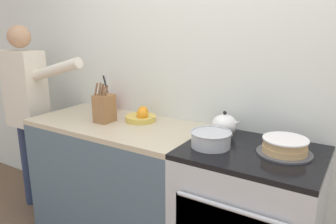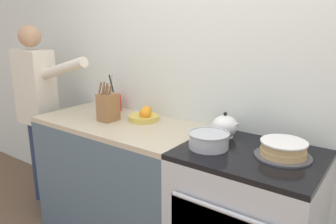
% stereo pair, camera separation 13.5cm
% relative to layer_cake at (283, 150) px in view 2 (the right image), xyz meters
% --- Properties ---
extents(wall_back, '(8.00, 0.04, 2.60)m').
position_rel_layer_cake_xyz_m(wall_back, '(-0.47, 0.29, 0.34)').
color(wall_back, silver).
rests_on(wall_back, ground_plane).
extents(counter_cabinet, '(1.23, 0.61, 0.92)m').
position_rel_layer_cake_xyz_m(counter_cabinet, '(-1.16, -0.04, -0.50)').
color(counter_cabinet, '#4C6070').
rests_on(counter_cabinet, ground_plane).
extents(layer_cake, '(0.29, 0.29, 0.09)m').
position_rel_layer_cake_xyz_m(layer_cake, '(0.00, 0.00, 0.00)').
color(layer_cake, '#4C4C51').
rests_on(layer_cake, stove_range).
extents(tea_kettle, '(0.19, 0.16, 0.16)m').
position_rel_layer_cake_xyz_m(tea_kettle, '(-0.39, 0.11, 0.03)').
color(tea_kettle, white).
rests_on(tea_kettle, stove_range).
extents(mixing_bowl, '(0.24, 0.24, 0.09)m').
position_rel_layer_cake_xyz_m(mixing_bowl, '(-0.38, -0.11, 0.00)').
color(mixing_bowl, '#B7BABF').
rests_on(mixing_bowl, stove_range).
extents(knife_block, '(0.11, 0.13, 0.29)m').
position_rel_layer_cake_xyz_m(knife_block, '(-1.23, -0.06, 0.06)').
color(knife_block, olive).
rests_on(knife_block, counter_cabinet).
extents(utensil_crock, '(0.11, 0.11, 0.29)m').
position_rel_layer_cake_xyz_m(utensil_crock, '(-1.40, 0.16, 0.03)').
color(utensil_crock, red).
rests_on(utensil_crock, counter_cabinet).
extents(fruit_bowl, '(0.22, 0.22, 0.10)m').
position_rel_layer_cake_xyz_m(fruit_bowl, '(-1.03, 0.09, -0.01)').
color(fruit_bowl, gold).
rests_on(fruit_bowl, counter_cabinet).
extents(person_baker, '(0.91, 0.20, 1.59)m').
position_rel_layer_cake_xyz_m(person_baker, '(-2.07, -0.10, -0.01)').
color(person_baker, '#283351').
rests_on(person_baker, ground_plane).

